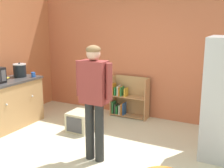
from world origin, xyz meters
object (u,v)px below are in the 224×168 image
pet_carrier (82,120)px  blue_cup (33,75)px  standing_person (94,93)px  crock_pot (20,70)px  banana_bunch (6,78)px  bookshelf (127,99)px

pet_carrier → blue_cup: (-1.12, -0.02, 0.77)m
standing_person → blue_cup: bearing=156.0°
crock_pot → blue_cup: size_ratio=3.01×
banana_bunch → standing_person: bearing=-10.9°
pet_carrier → banana_bunch: (-1.40, -0.45, 0.75)m
bookshelf → pet_carrier: bookshelf is taller
banana_bunch → pet_carrier: bearing=18.0°
bookshelf → standing_person: (0.39, -1.97, 0.64)m
pet_carrier → blue_cup: size_ratio=5.81×
bookshelf → crock_pot: size_ratio=2.97×
pet_carrier → crock_pot: 1.62m
blue_cup → standing_person: bearing=-24.0°
bookshelf → banana_bunch: bearing=-139.3°
crock_pot → bookshelf: bearing=34.6°
crock_pot → banana_bunch: crock_pot is taller
standing_person → pet_carrier: (-0.80, 0.88, -0.82)m
bookshelf → crock_pot: crock_pot is taller
bookshelf → blue_cup: 1.98m
crock_pot → blue_cup: bearing=23.3°
standing_person → crock_pot: bearing=160.9°
pet_carrier → crock_pot: bearing=-174.6°
banana_bunch → bookshelf: bearing=40.7°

